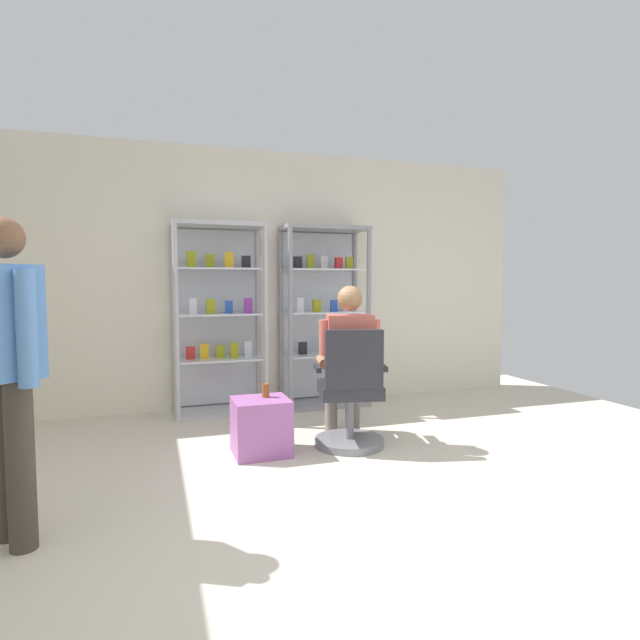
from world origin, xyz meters
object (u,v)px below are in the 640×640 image
object	(u,v)px
office_chair	(351,399)
tea_glass	(266,390)
display_cabinet_left	(219,317)
display_cabinet_right	(322,315)
storage_crate	(261,426)
seated_shopkeeper	(348,356)
standing_customer	(8,360)

from	to	relation	value
office_chair	tea_glass	xyz separation A→B (m)	(-0.66, 0.13, 0.09)
display_cabinet_left	display_cabinet_right	bearing A→B (deg)	0.03
display_cabinet_left	tea_glass	size ratio (longest dim) A/B	18.01
storage_crate	tea_glass	bearing A→B (deg)	45.38
seated_shopkeeper	storage_crate	xyz separation A→B (m)	(-0.74, -0.08, -0.50)
display_cabinet_left	standing_customer	xyz separation A→B (m)	(-1.32, -2.35, -0.03)
display_cabinet_left	standing_customer	size ratio (longest dim) A/B	1.17
display_cabinet_right	standing_customer	size ratio (longest dim) A/B	1.17
display_cabinet_left	office_chair	world-z (taller)	display_cabinet_left
office_chair	tea_glass	bearing A→B (deg)	169.14
display_cabinet_left	storage_crate	distance (m)	1.60
display_cabinet_right	storage_crate	size ratio (longest dim) A/B	4.44
display_cabinet_right	standing_customer	bearing A→B (deg)	-135.83
storage_crate	standing_customer	world-z (taller)	standing_customer
office_chair	storage_crate	bearing A→B (deg)	173.69
office_chair	display_cabinet_right	bearing A→B (deg)	80.02
tea_glass	standing_customer	xyz separation A→B (m)	(-1.50, -0.99, 0.45)
display_cabinet_right	office_chair	xyz separation A→B (m)	(-0.26, -1.48, -0.57)
display_cabinet_right	standing_customer	distance (m)	3.37
tea_glass	storage_crate	bearing A→B (deg)	-134.62
display_cabinet_left	office_chair	distance (m)	1.79
display_cabinet_right	seated_shopkeeper	bearing A→B (deg)	-99.66
display_cabinet_left	storage_crate	size ratio (longest dim) A/B	4.44
display_cabinet_left	standing_customer	bearing A→B (deg)	-119.31
display_cabinet_left	seated_shopkeeper	bearing A→B (deg)	-56.49
storage_crate	standing_customer	distance (m)	1.88
display_cabinet_left	seated_shopkeeper	xyz separation A→B (m)	(0.87, -1.32, -0.25)
display_cabinet_left	storage_crate	bearing A→B (deg)	-84.53
display_cabinet_right	office_chair	world-z (taller)	display_cabinet_right
standing_customer	office_chair	bearing A→B (deg)	21.90
display_cabinet_left	seated_shopkeeper	size ratio (longest dim) A/B	1.47
display_cabinet_right	standing_customer	xyz separation A→B (m)	(-2.42, -2.35, -0.03)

